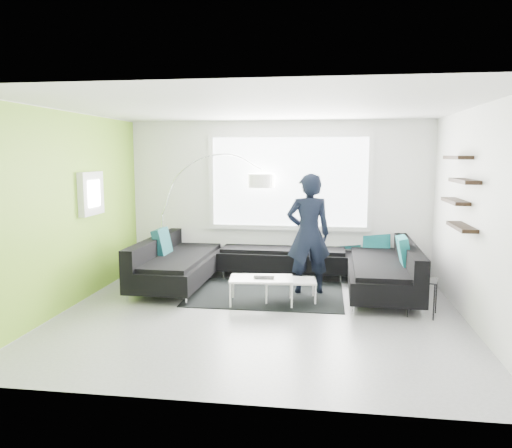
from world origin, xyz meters
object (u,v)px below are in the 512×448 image
Objects in this scene: arc_lamp at (162,215)px; side_table at (422,297)px; coffee_table at (276,289)px; sectional_sofa at (278,263)px; person at (308,234)px; laptop at (264,278)px.

arc_lamp is 4.70m from side_table.
coffee_table is at bearing 170.97° from side_table.
person is at bearing -26.59° from sectional_sofa.
arc_lamp reaches higher than coffee_table.
side_table is at bearing -6.55° from laptop.
sectional_sofa is 0.78m from person.
laptop is (-2.21, 0.16, 0.15)m from side_table.
sectional_sofa is at bearing 81.37° from laptop.
laptop is (-0.11, -1.01, -0.01)m from sectional_sofa.
person reaches higher than coffee_table.
coffee_table is 2.07m from side_table.
coffee_table is 0.31m from laptop.
sectional_sofa is at bearing 87.53° from coffee_table.
sectional_sofa is 14.19× the size of laptop.
arc_lamp is at bearing 139.74° from laptop.
person is at bearing -17.77° from arc_lamp.
arc_lamp is 1.16× the size of person.
person is at bearing 46.41° from coffee_table.
laptop is at bearing 38.25° from person.
sectional_sofa is at bearing 150.77° from side_table.
side_table is (4.27, -1.77, -0.85)m from arc_lamp.
sectional_sofa is 2.32× the size of person.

